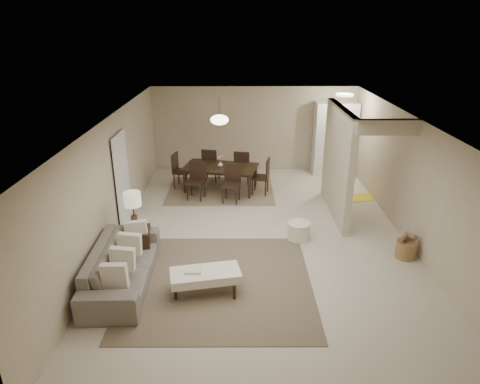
{
  "coord_description": "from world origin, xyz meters",
  "views": [
    {
      "loc": [
        -0.45,
        -8.02,
        4.21
      ],
      "look_at": [
        -0.43,
        -0.08,
        1.05
      ],
      "focal_mm": 32.0,
      "sensor_mm": 36.0,
      "label": 1
    }
  ],
  "objects_px": {
    "wicker_basket": "(406,250)",
    "dining_table": "(221,179)",
    "pantry_cabinet": "(334,139)",
    "ottoman_bench": "(205,276)",
    "side_table": "(137,244)",
    "sofa": "(122,265)",
    "round_pouf": "(299,231)"
  },
  "relations": [
    {
      "from": "wicker_basket",
      "to": "dining_table",
      "type": "height_order",
      "value": "dining_table"
    },
    {
      "from": "pantry_cabinet",
      "to": "ottoman_bench",
      "type": "height_order",
      "value": "pantry_cabinet"
    },
    {
      "from": "pantry_cabinet",
      "to": "dining_table",
      "type": "xyz_separation_m",
      "value": [
        -3.29,
        -1.48,
        -0.71
      ]
    },
    {
      "from": "pantry_cabinet",
      "to": "side_table",
      "type": "distance_m",
      "value": 6.92
    },
    {
      "from": "sofa",
      "to": "wicker_basket",
      "type": "distance_m",
      "value": 5.27
    },
    {
      "from": "dining_table",
      "to": "sofa",
      "type": "bearing_deg",
      "value": -96.54
    },
    {
      "from": "sofa",
      "to": "side_table",
      "type": "relative_size",
      "value": 4.14
    },
    {
      "from": "wicker_basket",
      "to": "dining_table",
      "type": "xyz_separation_m",
      "value": [
        -3.69,
        3.52,
        0.17
      ]
    },
    {
      "from": "sofa",
      "to": "round_pouf",
      "type": "distance_m",
      "value": 3.61
    },
    {
      "from": "pantry_cabinet",
      "to": "sofa",
      "type": "distance_m",
      "value": 7.6
    },
    {
      "from": "dining_table",
      "to": "round_pouf",
      "type": "bearing_deg",
      "value": -45.59
    },
    {
      "from": "pantry_cabinet",
      "to": "side_table",
      "type": "bearing_deg",
      "value": -133.71
    },
    {
      "from": "pantry_cabinet",
      "to": "round_pouf",
      "type": "xyz_separation_m",
      "value": [
        -1.56,
        -4.25,
        -0.86
      ]
    },
    {
      "from": "side_table",
      "to": "wicker_basket",
      "type": "relative_size",
      "value": 1.49
    },
    {
      "from": "ottoman_bench",
      "to": "dining_table",
      "type": "xyz_separation_m",
      "value": [
        0.06,
        4.67,
        0.01
      ]
    },
    {
      "from": "pantry_cabinet",
      "to": "dining_table",
      "type": "distance_m",
      "value": 3.67
    },
    {
      "from": "side_table",
      "to": "pantry_cabinet",
      "type": "bearing_deg",
      "value": 46.29
    },
    {
      "from": "round_pouf",
      "to": "wicker_basket",
      "type": "relative_size",
      "value": 1.23
    },
    {
      "from": "sofa",
      "to": "dining_table",
      "type": "bearing_deg",
      "value": -20.86
    },
    {
      "from": "ottoman_bench",
      "to": "round_pouf",
      "type": "bearing_deg",
      "value": 35.42
    },
    {
      "from": "ottoman_bench",
      "to": "dining_table",
      "type": "relative_size",
      "value": 0.64
    },
    {
      "from": "side_table",
      "to": "round_pouf",
      "type": "xyz_separation_m",
      "value": [
        3.19,
        0.72,
        -0.1
      ]
    },
    {
      "from": "ottoman_bench",
      "to": "side_table",
      "type": "xyz_separation_m",
      "value": [
        -1.4,
        1.18,
        -0.04
      ]
    },
    {
      "from": "pantry_cabinet",
      "to": "dining_table",
      "type": "bearing_deg",
      "value": -155.83
    },
    {
      "from": "ottoman_bench",
      "to": "pantry_cabinet",
      "type": "bearing_deg",
      "value": 50.16
    },
    {
      "from": "ottoman_bench",
      "to": "side_table",
      "type": "relative_size",
      "value": 2.12
    },
    {
      "from": "side_table",
      "to": "wicker_basket",
      "type": "xyz_separation_m",
      "value": [
        5.15,
        -0.02,
        -0.12
      ]
    },
    {
      "from": "sofa",
      "to": "round_pouf",
      "type": "bearing_deg",
      "value": -65.54
    },
    {
      "from": "round_pouf",
      "to": "dining_table",
      "type": "height_order",
      "value": "dining_table"
    },
    {
      "from": "ottoman_bench",
      "to": "side_table",
      "type": "distance_m",
      "value": 1.83
    },
    {
      "from": "side_table",
      "to": "ottoman_bench",
      "type": "bearing_deg",
      "value": -40.11
    },
    {
      "from": "sofa",
      "to": "side_table",
      "type": "height_order",
      "value": "sofa"
    }
  ]
}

